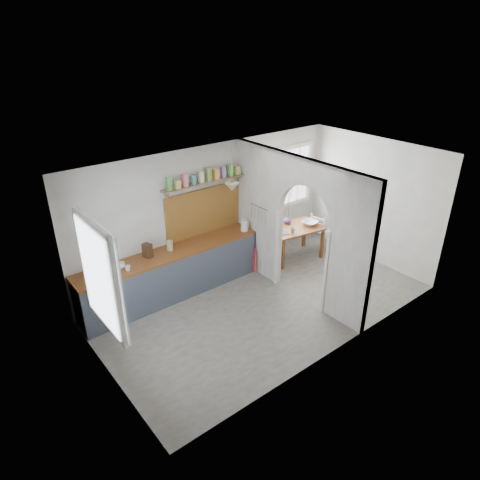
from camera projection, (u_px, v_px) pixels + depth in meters
floor at (265, 304)px, 7.73m from camera, size 5.80×3.20×0.01m
ceiling at (269, 164)px, 6.58m from camera, size 5.80×3.20×0.01m
walls at (267, 239)px, 7.15m from camera, size 5.81×3.21×2.60m
partition at (295, 220)px, 7.52m from camera, size 0.12×3.20×2.60m
kitchen_window at (98, 277)px, 5.39m from camera, size 0.10×1.16×1.50m
nook_window at (281, 178)px, 9.12m from camera, size 1.76×0.10×1.30m
counter at (171, 273)px, 7.83m from camera, size 3.50×0.60×0.90m
sink at (100, 276)px, 6.89m from camera, size 0.40×0.40×0.02m
backsplash at (204, 211)px, 8.12m from camera, size 1.65×0.03×0.90m
shelf at (205, 179)px, 7.77m from camera, size 1.75×0.20×0.21m
pendant_lamp at (232, 187)px, 7.79m from camera, size 0.26×0.26×0.16m
utensil_rail at (259, 207)px, 8.06m from camera, size 0.02×0.50×0.02m
dining_table at (294, 242)px, 9.18m from camera, size 1.24×0.93×0.71m
chair_left at (266, 251)px, 8.68m from camera, size 0.44×0.44×0.84m
chair_right at (321, 231)px, 9.56m from camera, size 0.43×0.43×0.83m
kettle at (244, 225)px, 8.36m from camera, size 0.21×0.18×0.23m
mug_a at (128, 268)px, 7.00m from camera, size 0.10×0.10×0.09m
mug_b at (121, 265)px, 7.08m from camera, size 0.14×0.14×0.10m
knife_block at (147, 251)px, 7.39m from camera, size 0.15×0.18×0.25m
jar at (170, 246)px, 7.63m from camera, size 0.15×0.15×0.18m
towel_magenta at (255, 260)px, 8.62m from camera, size 0.02×0.03×0.58m
towel_orange at (256, 262)px, 8.60m from camera, size 0.02×0.03×0.49m
bowl at (310, 223)px, 9.13m from camera, size 0.38×0.38×0.08m
table_cup at (293, 230)px, 8.78m from camera, size 0.11×0.11×0.10m
plate at (284, 233)px, 8.74m from camera, size 0.21×0.21×0.01m
vase at (287, 219)px, 9.16m from camera, size 0.18×0.18×0.18m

